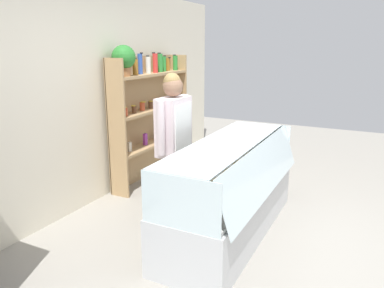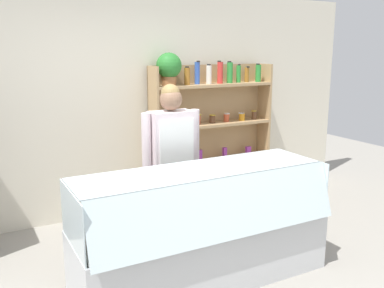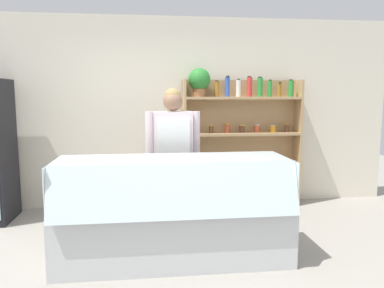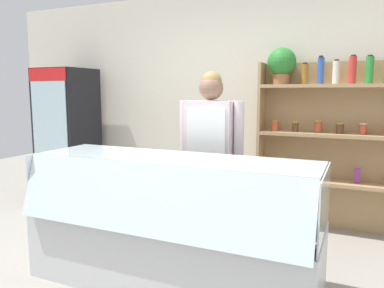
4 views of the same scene
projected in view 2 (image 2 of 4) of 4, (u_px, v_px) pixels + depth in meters
ground_plane at (207, 285)px, 3.72m from camera, size 12.00×12.00×0.00m
back_wall at (123, 105)px, 5.19m from camera, size 6.80×0.10×2.70m
shelving_unit at (204, 118)px, 5.53m from camera, size 1.69×0.31×1.97m
deli_display_case at (202, 246)px, 3.77m from camera, size 2.24×0.81×1.01m
shop_clerk at (172, 153)px, 4.25m from camera, size 0.62×0.25×1.68m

